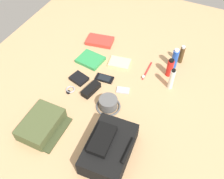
% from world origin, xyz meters
% --- Properties ---
extents(ground_plane, '(2.64, 2.02, 0.02)m').
position_xyz_m(ground_plane, '(0.00, 0.00, -0.01)').
color(ground_plane, tan).
rests_on(ground_plane, ground).
extents(backpack, '(0.35, 0.24, 0.14)m').
position_xyz_m(backpack, '(0.39, 0.17, 0.06)').
color(backpack, black).
rests_on(backpack, ground_plane).
extents(toiletry_pouch, '(0.26, 0.22, 0.08)m').
position_xyz_m(toiletry_pouch, '(0.41, -0.25, 0.04)').
color(toiletry_pouch, '#47512D').
rests_on(toiletry_pouch, ground_plane).
extents(bucket_hat, '(0.15, 0.15, 0.07)m').
position_xyz_m(bucket_hat, '(0.11, 0.03, 0.03)').
color(bucket_hat, '#575757').
rests_on(bucket_hat, ground_plane).
extents(cologne_bottle, '(0.03, 0.03, 0.14)m').
position_xyz_m(cologne_bottle, '(-0.48, 0.32, 0.07)').
color(cologne_bottle, '#473319').
rests_on(cologne_bottle, ground_plane).
extents(deodorant_spray, '(0.04, 0.04, 0.16)m').
position_xyz_m(deodorant_spray, '(-0.41, 0.29, 0.08)').
color(deodorant_spray, blue).
rests_on(deodorant_spray, ground_plane).
extents(sunscreen_spray, '(0.04, 0.04, 0.14)m').
position_xyz_m(sunscreen_spray, '(-0.32, 0.28, 0.07)').
color(sunscreen_spray, red).
rests_on(sunscreen_spray, ground_plane).
extents(toothpaste_tube, '(0.03, 0.03, 0.17)m').
position_xyz_m(toothpaste_tube, '(-0.21, 0.32, 0.08)').
color(toothpaste_tube, white).
rests_on(toothpaste_tube, ground_plane).
extents(paperback_novel, '(0.16, 0.22, 0.03)m').
position_xyz_m(paperback_novel, '(-0.43, -0.31, 0.01)').
color(paperback_novel, red).
rests_on(paperback_novel, ground_plane).
extents(travel_guidebook, '(0.17, 0.19, 0.02)m').
position_xyz_m(travel_guidebook, '(-0.21, -0.27, 0.01)').
color(travel_guidebook, '#2D934C').
rests_on(travel_guidebook, ground_plane).
extents(cell_phone, '(0.07, 0.13, 0.01)m').
position_xyz_m(cell_phone, '(-0.10, -0.10, 0.01)').
color(cell_phone, black).
rests_on(cell_phone, ground_plane).
extents(media_player, '(0.07, 0.09, 0.01)m').
position_xyz_m(media_player, '(-0.05, 0.05, 0.01)').
color(media_player, '#B7B7BC').
rests_on(media_player, ground_plane).
extents(wristwatch, '(0.07, 0.06, 0.01)m').
position_xyz_m(wristwatch, '(0.09, -0.26, 0.01)').
color(wristwatch, '#99999E').
rests_on(wristwatch, ground_plane).
extents(toothbrush, '(0.18, 0.01, 0.02)m').
position_xyz_m(toothbrush, '(-0.28, 0.14, 0.01)').
color(toothbrush, red).
rests_on(toothbrush, ground_plane).
extents(wallet, '(0.12, 0.13, 0.02)m').
position_xyz_m(wallet, '(-0.02, -0.26, 0.01)').
color(wallet, black).
rests_on(wallet, ground_plane).
extents(notepad, '(0.13, 0.17, 0.02)m').
position_xyz_m(notepad, '(-0.28, -0.07, 0.01)').
color(notepad, beige).
rests_on(notepad, ground_plane).
extents(sunglasses_case, '(0.15, 0.08, 0.04)m').
position_xyz_m(sunglasses_case, '(0.04, -0.13, 0.02)').
color(sunglasses_case, black).
rests_on(sunglasses_case, ground_plane).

